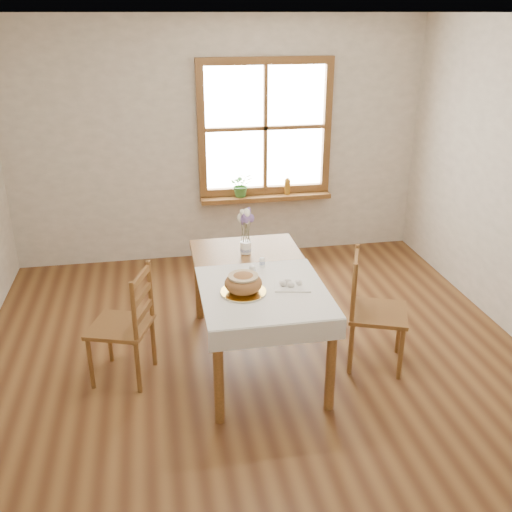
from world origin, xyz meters
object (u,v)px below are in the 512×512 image
Objects in this scene: dining_table at (256,284)px; chair_left at (120,325)px; flower_vase at (246,248)px; bread_plate at (243,292)px; chair_right at (378,311)px.

chair_left is (-1.05, -0.07, -0.21)m from dining_table.
flower_vase is (1.04, 0.48, 0.35)m from chair_left.
flower_vase is at bearing 133.56° from chair_left.
bread_plate is 3.14× the size of flower_vase.
flower_vase reaches higher than bread_plate.
chair_right is 1.11m from bread_plate.
chair_right is 1.19m from flower_vase.
bread_plate is 0.74m from flower_vase.
chair_left is 9.07× the size of flower_vase.
dining_table is 1.07m from chair_left.
chair_right is (0.92, -0.25, -0.20)m from dining_table.
chair_left is at bearing -175.99° from dining_table.
chair_right is at bearing 3.85° from bread_plate.
flower_vase is (-0.93, 0.65, 0.33)m from chair_right.
chair_left is 1.98m from chair_right.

